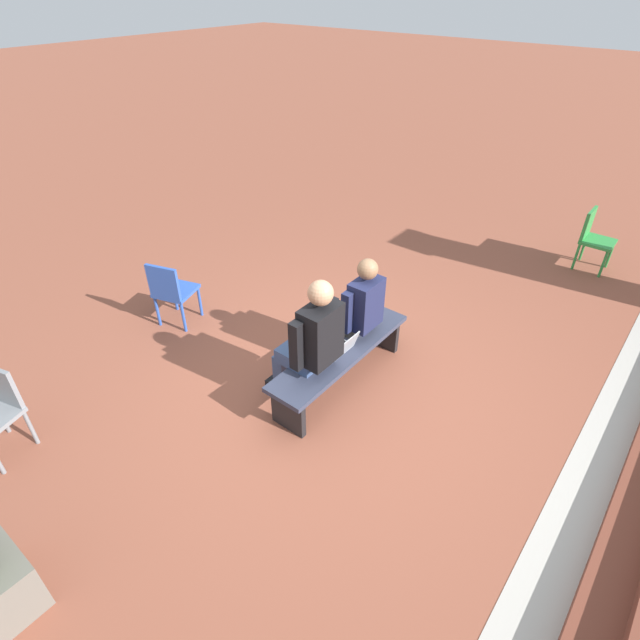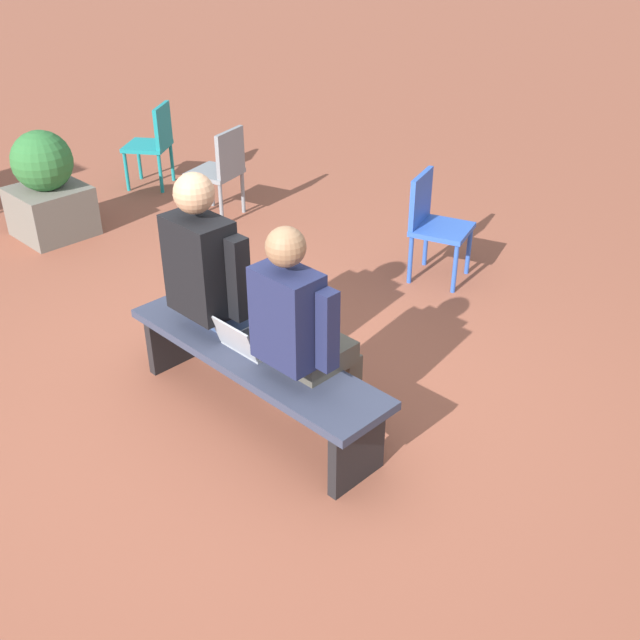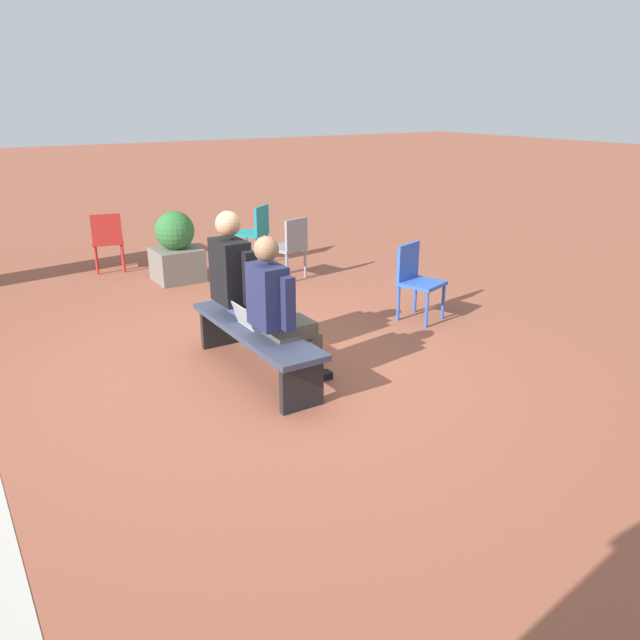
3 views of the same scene
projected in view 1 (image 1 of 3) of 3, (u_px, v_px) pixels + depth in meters
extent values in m
plane|color=brown|center=(330.00, 386.00, 5.16)|extent=(60.00, 60.00, 0.00)
cube|color=#B7B2A8|center=(575.00, 507.00, 4.00)|extent=(7.77, 0.40, 0.01)
cube|color=#33384C|center=(341.00, 351.00, 4.96)|extent=(1.80, 0.44, 0.05)
cube|color=black|center=(383.00, 332.00, 5.60)|extent=(0.06, 0.37, 0.40)
cube|color=black|center=(288.00, 412.00, 4.59)|extent=(0.06, 0.37, 0.40)
cube|color=#4C473D|center=(348.00, 323.00, 5.22)|extent=(0.32, 0.37, 0.13)
cube|color=#4C473D|center=(338.00, 334.00, 5.53)|extent=(0.10, 0.11, 0.45)
cube|color=black|center=(334.00, 346.00, 5.67)|extent=(0.10, 0.22, 0.06)
cube|color=#4C473D|center=(329.00, 341.00, 5.42)|extent=(0.10, 0.11, 0.45)
cube|color=black|center=(325.00, 353.00, 5.56)|extent=(0.10, 0.22, 0.06)
cube|color=#1E2347|center=(366.00, 304.00, 4.92)|extent=(0.35, 0.22, 0.52)
cube|color=#195133|center=(356.00, 303.00, 5.01)|extent=(0.05, 0.01, 0.31)
cube|color=#1E2347|center=(373.00, 294.00, 5.11)|extent=(0.08, 0.09, 0.44)
cube|color=#1E2347|center=(347.00, 313.00, 4.83)|extent=(0.08, 0.09, 0.44)
sphere|color=#8C6647|center=(368.00, 269.00, 4.70)|extent=(0.20, 0.20, 0.20)
cube|color=#384C75|center=(302.00, 355.00, 4.77)|extent=(0.35, 0.41, 0.14)
cube|color=#384C75|center=(293.00, 364.00, 5.10)|extent=(0.11, 0.12, 0.45)
cube|color=black|center=(289.00, 376.00, 5.24)|extent=(0.11, 0.25, 0.07)
cube|color=#384C75|center=(281.00, 374.00, 4.98)|extent=(0.11, 0.12, 0.45)
cube|color=black|center=(277.00, 385.00, 5.12)|extent=(0.11, 0.25, 0.07)
cube|color=black|center=(321.00, 334.00, 4.45)|extent=(0.39, 0.25, 0.58)
cube|color=black|center=(331.00, 321.00, 4.65)|extent=(0.09, 0.10, 0.49)
cube|color=black|center=(296.00, 346.00, 4.34)|extent=(0.09, 0.10, 0.49)
sphere|color=tan|center=(321.00, 293.00, 4.20)|extent=(0.23, 0.23, 0.23)
cube|color=#9EA0A5|center=(335.00, 348.00, 4.94)|extent=(0.32, 0.22, 0.02)
cube|color=#2D2D33|center=(335.00, 347.00, 4.94)|extent=(0.29, 0.15, 0.00)
cube|color=#9EA0A5|center=(347.00, 345.00, 4.81)|extent=(0.32, 0.07, 0.19)
cube|color=#33519E|center=(347.00, 345.00, 4.81)|extent=(0.28, 0.06, 0.17)
cylinder|color=gray|center=(2.00, 416.00, 4.55)|extent=(0.04, 0.04, 0.40)
cylinder|color=gray|center=(31.00, 428.00, 4.43)|extent=(0.04, 0.04, 0.40)
cube|color=#2D56B7|center=(176.00, 291.00, 5.90)|extent=(0.53, 0.53, 0.04)
cube|color=#2D56B7|center=(163.00, 283.00, 5.62)|extent=(0.16, 0.39, 0.40)
cylinder|color=#2D56B7|center=(200.00, 301.00, 6.11)|extent=(0.04, 0.04, 0.40)
cylinder|color=#2D56B7|center=(175.00, 296.00, 6.21)|extent=(0.04, 0.04, 0.40)
cylinder|color=#2D56B7|center=(183.00, 317.00, 5.83)|extent=(0.04, 0.04, 0.40)
cylinder|color=#2D56B7|center=(158.00, 311.00, 5.94)|extent=(0.04, 0.04, 0.40)
cube|color=#2D893D|center=(598.00, 242.00, 6.95)|extent=(0.42, 0.42, 0.04)
cube|color=#2D893D|center=(588.00, 223.00, 6.92)|extent=(0.40, 0.04, 0.40)
cylinder|color=#2D893D|center=(603.00, 264.00, 6.87)|extent=(0.04, 0.04, 0.40)
cylinder|color=#2D893D|center=(610.00, 255.00, 7.10)|extent=(0.04, 0.04, 0.40)
cylinder|color=#2D893D|center=(576.00, 257.00, 7.06)|extent=(0.04, 0.04, 0.40)
cylinder|color=#2D893D|center=(583.00, 248.00, 7.28)|extent=(0.04, 0.04, 0.40)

